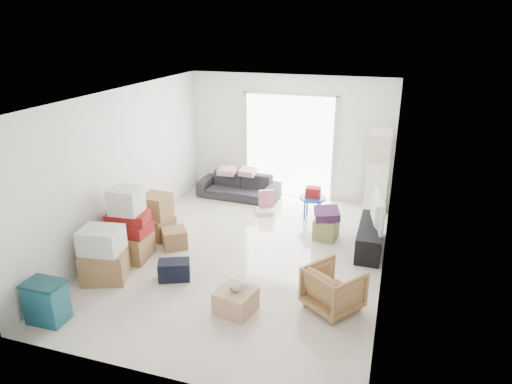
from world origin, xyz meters
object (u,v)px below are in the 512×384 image
object	(u,v)px
television	(372,222)
sofa	(239,183)
ac_tower	(377,171)
kids_table	(313,196)
tv_console	(370,237)
storage_bins	(47,302)
ottoman	(326,229)
wood_crate	(236,301)
armchair	(334,286)

from	to	relation	value
television	sofa	distance (m)	3.44
ac_tower	kids_table	bearing A→B (deg)	-145.83
sofa	kids_table	distance (m)	1.91
tv_console	television	bearing A→B (deg)	0.00
kids_table	storage_bins	bearing A→B (deg)	-121.43
ac_tower	kids_table	xyz separation A→B (m)	(-1.17, -0.79, -0.40)
sofa	ottoman	bearing A→B (deg)	-31.10
television	sofa	bearing A→B (deg)	51.01
ottoman	wood_crate	xyz separation A→B (m)	(-0.81, -2.59, -0.04)
tv_console	sofa	world-z (taller)	sofa
tv_console	kids_table	distance (m)	1.60
sofa	wood_crate	bearing A→B (deg)	-68.11
tv_console	ottoman	xyz separation A→B (m)	(-0.80, 0.16, -0.03)
storage_bins	ottoman	bearing A→B (deg)	48.79
television	wood_crate	world-z (taller)	television
television	kids_table	size ratio (longest dim) A/B	1.45
tv_console	kids_table	bearing A→B (deg)	140.41
ac_tower	armchair	bearing A→B (deg)	-94.57
tv_console	wood_crate	size ratio (longest dim) A/B	2.82
tv_console	kids_table	size ratio (longest dim) A/B	2.07
television	sofa	size ratio (longest dim) A/B	0.53
sofa	kids_table	size ratio (longest dim) A/B	2.75
armchair	wood_crate	size ratio (longest dim) A/B	1.43
armchair	ottoman	bearing A→B (deg)	-42.36
sofa	armchair	distance (m)	4.48
ac_tower	tv_console	size ratio (longest dim) A/B	1.28
ac_tower	wood_crate	size ratio (longest dim) A/B	3.62
ac_tower	tv_console	bearing A→B (deg)	-88.41
kids_table	ac_tower	bearing A→B (deg)	34.17
television	wood_crate	distance (m)	2.94
tv_console	storage_bins	distance (m)	5.17
armchair	kids_table	world-z (taller)	armchair
ottoman	ac_tower	bearing A→B (deg)	65.49
armchair	storage_bins	size ratio (longest dim) A/B	1.18
storage_bins	wood_crate	size ratio (longest dim) A/B	1.21
tv_console	storage_bins	bearing A→B (deg)	-139.03
wood_crate	ac_tower	bearing A→B (deg)	69.82
ac_tower	ottoman	bearing A→B (deg)	-114.51
ottoman	kids_table	xyz separation A→B (m)	(-0.42, 0.85, 0.28)
storage_bins	sofa	bearing A→B (deg)	80.00
ac_tower	wood_crate	bearing A→B (deg)	-110.18
storage_bins	ottoman	size ratio (longest dim) A/B	1.49
tv_console	storage_bins	world-z (taller)	storage_bins
television	tv_console	bearing A→B (deg)	-0.00
tv_console	television	size ratio (longest dim) A/B	1.43
tv_console	sofa	xyz separation A→B (m)	(-3.01, 1.65, 0.13)
ottoman	wood_crate	distance (m)	2.71
armchair	kids_table	size ratio (longest dim) A/B	1.05
tv_console	kids_table	world-z (taller)	kids_table
tv_console	ottoman	size ratio (longest dim) A/B	3.47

